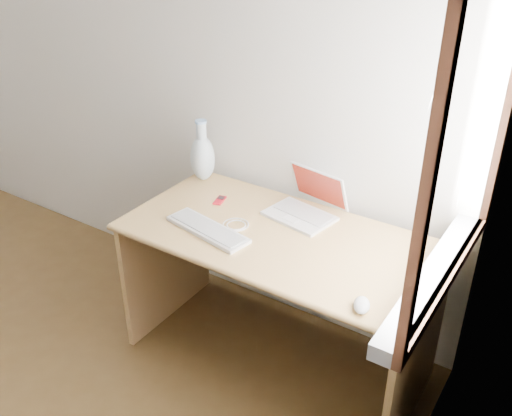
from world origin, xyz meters
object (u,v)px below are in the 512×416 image
Objects in this scene: external_keyboard at (208,229)px; vase at (202,156)px; desk at (286,264)px; laptop at (304,205)px.

external_keyboard is 0.52m from vase.
external_keyboard is 1.34× the size of vase.
vase is at bearing 164.13° from desk.
vase is at bearing 139.90° from external_keyboard.
vase is (-0.59, 0.17, 0.33)m from desk.
laptop is 0.77× the size of external_keyboard.
desk is 0.70m from vase.
desk is 0.41m from external_keyboard.
desk is 4.13× the size of laptop.
vase is (-0.60, 0.03, 0.08)m from laptop.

